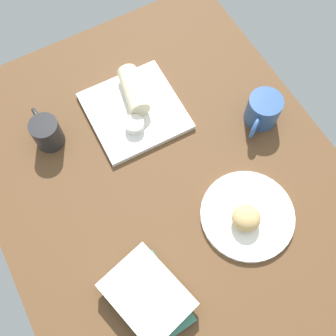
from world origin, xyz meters
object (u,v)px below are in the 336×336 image
at_px(scone_pastry, 246,218).
at_px(second_mug, 46,132).
at_px(breakfast_wrap, 134,90).
at_px(square_plate, 135,111).
at_px(sauce_cup, 135,125).
at_px(coffee_mug, 263,110).
at_px(round_plate, 247,215).
at_px(book_stack, 149,297).

xyz_separation_m(scone_pastry, second_mug, (0.46, 0.34, 0.01)).
bearing_deg(second_mug, breakfast_wrap, -88.79).
bearing_deg(breakfast_wrap, square_plate, -105.23).
relative_size(sauce_cup, coffee_mug, 0.42).
xyz_separation_m(round_plate, square_plate, (0.41, 0.11, 0.00)).
xyz_separation_m(square_plate, breakfast_wrap, (0.04, -0.02, 0.04)).
relative_size(round_plate, scone_pastry, 3.40).
distance_m(round_plate, scone_pastry, 0.04).
bearing_deg(breakfast_wrap, second_mug, -167.83).
relative_size(round_plate, book_stack, 1.09).
bearing_deg(sauce_cup, book_stack, 157.06).
bearing_deg(sauce_cup, second_mug, 68.44).
height_order(round_plate, scone_pastry, scone_pastry).
bearing_deg(round_plate, breakfast_wrap, 11.24).
height_order(book_stack, coffee_mug, coffee_mug).
bearing_deg(round_plate, square_plate, 14.97).
bearing_deg(book_stack, coffee_mug, -60.78).
relative_size(square_plate, coffee_mug, 2.00).
bearing_deg(breakfast_wrap, book_stack, -102.57).
relative_size(book_stack, coffee_mug, 1.73).
bearing_deg(second_mug, scone_pastry, -143.60).
xyz_separation_m(book_stack, coffee_mug, (0.28, -0.50, 0.01)).
height_order(scone_pastry, sauce_cup, scone_pastry).
bearing_deg(coffee_mug, square_plate, 57.67).
bearing_deg(sauce_cup, scone_pastry, -162.30).
bearing_deg(round_plate, book_stack, 100.55).
xyz_separation_m(breakfast_wrap, coffee_mug, (-0.23, -0.28, 0.00)).
bearing_deg(scone_pastry, sauce_cup, 17.70).
relative_size(round_plate, square_plate, 0.94).
distance_m(round_plate, breakfast_wrap, 0.46).
bearing_deg(round_plate, coffee_mug, -40.37).
height_order(scone_pastry, book_stack, scone_pastry).
bearing_deg(square_plate, second_mug, 81.76).
distance_m(square_plate, breakfast_wrap, 0.06).
bearing_deg(second_mug, coffee_mug, -112.47).
height_order(scone_pastry, second_mug, second_mug).
distance_m(scone_pastry, second_mug, 0.57).
distance_m(round_plate, square_plate, 0.43).
bearing_deg(scone_pastry, second_mug, 36.40).
distance_m(book_stack, second_mug, 0.51).
relative_size(scone_pastry, book_stack, 0.32).
distance_m(round_plate, book_stack, 0.32).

